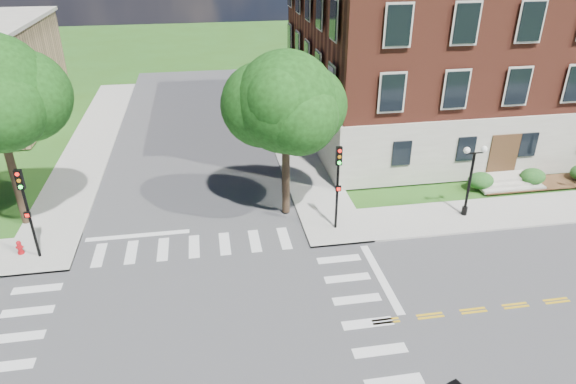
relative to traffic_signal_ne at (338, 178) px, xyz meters
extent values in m
plane|color=#2C5317|center=(-7.76, -7.66, -3.19)|extent=(160.00, 160.00, 0.00)
cube|color=#3D3D3F|center=(-7.76, -7.66, -3.18)|extent=(90.00, 12.00, 0.01)
cube|color=#3D3D3F|center=(-7.76, -7.66, -3.18)|extent=(12.00, 90.00, 0.01)
cube|color=#9E9B93|center=(-0.01, 15.34, -3.13)|extent=(3.50, 34.00, 0.12)
cube|color=#9E9B93|center=(-15.51, 15.34, -3.13)|extent=(3.50, 34.00, 0.12)
cube|color=silver|center=(1.04, -4.66, -3.19)|extent=(0.40, 5.50, 0.00)
cube|color=#A8A294|center=(16.24, 14.34, -0.97)|extent=(30.00, 20.00, 4.20)
cube|color=#472D19|center=(12.24, 4.30, -1.37)|extent=(2.00, 0.10, 2.80)
cylinder|color=#2D2216|center=(-17.07, 3.53, -0.80)|extent=(0.44, 0.44, 4.54)
cylinder|color=#2D2216|center=(-2.41, 2.28, -1.13)|extent=(0.44, 0.44, 3.86)
sphere|color=#14340E|center=(-2.41, 2.28, 3.54)|extent=(5.49, 5.49, 5.49)
cylinder|color=black|center=(0.00, 0.02, -1.17)|extent=(0.14, 0.14, 3.80)
cube|color=black|center=(0.00, 0.02, 1.23)|extent=(0.33, 0.23, 1.00)
cylinder|color=red|center=(0.00, -0.11, 1.56)|extent=(0.18, 0.06, 0.18)
cylinder|color=orange|center=(0.00, -0.11, 1.23)|extent=(0.18, 0.06, 0.18)
cylinder|color=#19E533|center=(0.00, -0.11, 0.90)|extent=(0.18, 0.06, 0.18)
cube|color=black|center=(0.00, -0.16, -0.57)|extent=(0.30, 0.13, 0.30)
cylinder|color=black|center=(-15.46, -0.20, -1.17)|extent=(0.14, 0.14, 3.80)
cube|color=black|center=(-15.46, -0.20, 1.23)|extent=(0.34, 0.25, 1.00)
cylinder|color=red|center=(-15.46, -0.33, 1.56)|extent=(0.18, 0.07, 0.18)
cylinder|color=orange|center=(-15.46, -0.33, 1.23)|extent=(0.18, 0.07, 0.18)
cylinder|color=#19E533|center=(-15.46, -0.33, 0.90)|extent=(0.18, 0.07, 0.18)
cube|color=black|center=(-15.46, -0.38, -0.57)|extent=(0.31, 0.15, 0.30)
cylinder|color=black|center=(7.71, 0.17, -2.82)|extent=(0.32, 0.32, 0.50)
cylinder|color=black|center=(7.71, 0.17, -1.17)|extent=(0.16, 0.16, 3.80)
cube|color=black|center=(7.71, 0.17, 0.78)|extent=(1.00, 0.06, 0.06)
sphere|color=white|center=(7.21, 0.17, 0.98)|extent=(0.36, 0.36, 0.36)
sphere|color=white|center=(8.21, 0.17, 0.98)|extent=(0.36, 0.36, 0.36)
cylinder|color=#A30C12|center=(-16.45, 0.20, -3.02)|extent=(0.32, 0.32, 0.10)
cylinder|color=#A30C12|center=(-16.45, 0.20, -2.77)|extent=(0.22, 0.22, 0.60)
sphere|color=#A30C12|center=(-16.45, 0.20, -2.44)|extent=(0.24, 0.24, 0.24)
cylinder|color=#A30C12|center=(-16.45, 0.20, -2.69)|extent=(0.35, 0.12, 0.12)
cylinder|color=#A30C12|center=(-16.45, 0.20, -2.69)|extent=(0.12, 0.35, 0.12)
camera|label=1|loc=(-6.69, -23.60, 11.68)|focal=32.00mm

